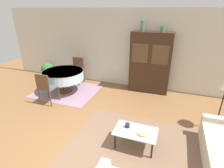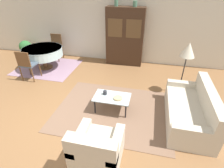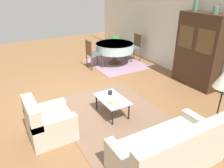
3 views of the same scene
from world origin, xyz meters
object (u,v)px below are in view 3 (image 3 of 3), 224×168
at_px(couch, 169,151).
at_px(cup, 110,93).
at_px(coffee_table, 112,100).
at_px(dining_chair_near, 92,52).
at_px(bowl, 114,101).
at_px(armchair, 48,123).
at_px(dining_table, 115,47).
at_px(potted_plant, 115,43).
at_px(vase_tall, 196,5).
at_px(vase_short, 216,10).
at_px(display_cabinet, 198,51).
at_px(dining_chair_far, 135,45).

relative_size(couch, cup, 18.96).
relative_size(coffee_table, dining_chair_near, 0.89).
xyz_separation_m(couch, bowl, (-1.63, -0.06, 0.12)).
bearing_deg(armchair, dining_table, 132.61).
xyz_separation_m(coffee_table, potted_plant, (-4.22, 2.60, 0.01)).
distance_m(armchair, potted_plant, 5.90).
bearing_deg(coffee_table, dining_chair_near, 162.83).
xyz_separation_m(couch, vase_tall, (-2.30, 2.84, 1.87)).
bearing_deg(vase_short, dining_table, -160.34).
height_order(coffee_table, vase_tall, vase_tall).
height_order(couch, armchair, couch).
relative_size(armchair, potted_plant, 1.23).
distance_m(display_cabinet, potted_plant, 4.09).
height_order(armchair, display_cabinet, display_cabinet).
distance_m(dining_chair_near, vase_tall, 3.47).
distance_m(coffee_table, vase_tall, 3.42).
bearing_deg(coffee_table, display_cabinet, 93.86).
xyz_separation_m(armchair, vase_tall, (-0.60, 4.29, 1.87)).
bearing_deg(vase_short, dining_chair_near, -146.75).
relative_size(cup, vase_tall, 0.29).
relative_size(couch, dining_chair_far, 1.87).
height_order(armchair, cup, armchair).
bearing_deg(cup, vase_short, 84.15).
distance_m(dining_table, vase_short, 3.51).
relative_size(armchair, vase_tall, 2.53).
xyz_separation_m(couch, dining_chair_near, (-4.67, 0.88, 0.27)).
distance_m(armchair, cup, 1.53).
relative_size(dining_chair_near, potted_plant, 1.45).
xyz_separation_m(couch, armchair, (-1.71, -1.45, 0.01)).
relative_size(couch, vase_tall, 5.57).
xyz_separation_m(dining_chair_near, potted_plant, (-1.33, 1.71, -0.20)).
bearing_deg(cup, armchair, -80.02).
bearing_deg(couch, dining_chair_near, 79.29).
height_order(couch, vase_tall, vase_tall).
height_order(dining_table, bowl, dining_table).
bearing_deg(couch, vase_tall, 39.02).
distance_m(display_cabinet, bowl, 2.98).
xyz_separation_m(coffee_table, bowl, (0.15, -0.05, 0.07)).
distance_m(bowl, vase_tall, 3.46).
relative_size(coffee_table, vase_tall, 2.65).
bearing_deg(dining_table, couch, -20.80).
height_order(armchair, vase_tall, vase_tall).
bearing_deg(cup, couch, -1.55).
xyz_separation_m(dining_chair_near, dining_chair_far, (0.00, 1.78, 0.00)).
xyz_separation_m(dining_chair_far, vase_tall, (2.37, 0.18, 1.61)).
bearing_deg(dining_chair_far, couch, 150.29).
relative_size(cup, vase_short, 0.52).
bearing_deg(vase_short, couch, -59.34).
height_order(cup, vase_tall, vase_tall).
xyz_separation_m(cup, bowl, (0.34, -0.12, -0.02)).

